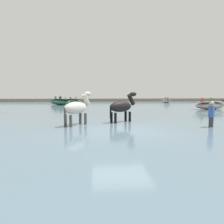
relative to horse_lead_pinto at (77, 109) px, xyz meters
The scene contains 10 objects.
ground_plane 2.75m from the horse_lead_pinto, 35.57° to the right, with size 120.00×120.00×0.00m, color #666051.
water_surface 8.86m from the horse_lead_pinto, 76.91° to the left, with size 90.00×90.00×0.43m, color slate.
horse_lead_pinto is the anchor object (origin of this frame).
horse_trailing_black 2.51m from the horse_lead_pinto, 21.27° to the left, with size 1.77×1.31×2.07m.
boat_mid_outer 15.33m from the horse_lead_pinto, 36.71° to the left, with size 3.76×2.22×1.22m.
boat_near_port 18.77m from the horse_lead_pinto, 102.02° to the left, with size 3.77×3.45×1.30m.
boat_distant_east 24.70m from the horse_lead_pinto, 97.39° to the left, with size 3.15×1.27×1.11m.
boat_mid_channel 27.05m from the horse_lead_pinto, 61.20° to the left, with size 1.08×2.95×1.00m.
person_wading_close 6.36m from the horse_lead_pinto, ahead, with size 0.37×0.37×1.63m.
far_shoreline 30.99m from the horse_lead_pinto, 86.31° to the left, with size 80.00×2.40×0.99m, color gray.
Camera 1 is at (-1.10, -8.49, 1.98)m, focal length 32.34 mm.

